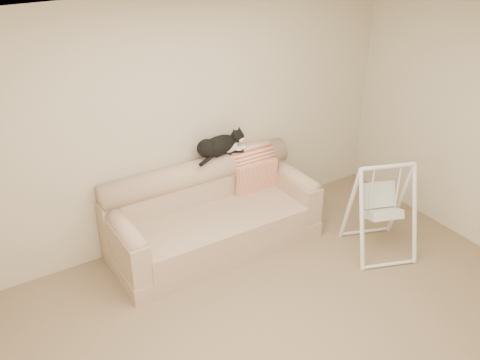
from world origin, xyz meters
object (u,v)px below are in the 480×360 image
Objects in this scene: remote_a at (222,153)px; tuxedo_cat at (219,145)px; sofa at (211,216)px; baby_swing at (382,208)px; remote_b at (236,152)px.

tuxedo_cat is at bearing -163.63° from remote_a.
remote_a is at bearing 40.50° from sofa.
tuxedo_cat is 0.64× the size of baby_swing.
sofa is 11.81× the size of remote_a.
tuxedo_cat is at bearing 42.84° from sofa.
remote_b is 0.27× the size of tuxedo_cat.
remote_a is 1.06× the size of remote_b.
tuxedo_cat is (0.26, 0.24, 0.67)m from sofa.
remote_a reaches higher than remote_b.
baby_swing reaches higher than remote_b.
tuxedo_cat is at bearing 168.87° from remote_b.
sofa is 2.16× the size of baby_swing.
baby_swing is at bearing -50.41° from remote_b.
baby_swing is (1.16, -1.27, -0.40)m from remote_a.
remote_a reaches higher than sofa.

